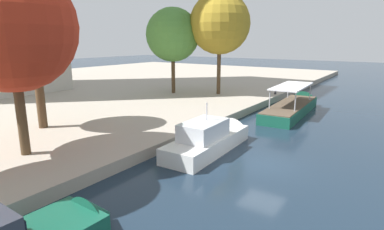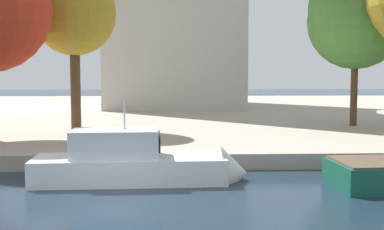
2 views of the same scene
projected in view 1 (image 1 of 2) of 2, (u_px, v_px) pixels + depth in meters
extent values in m
plane|color=#192838|center=(263.00, 165.00, 19.15)|extent=(220.00, 220.00, 0.00)
cone|color=#14513D|center=(99.00, 219.00, 12.69)|extent=(1.25, 2.38, 2.36)
cube|color=silver|center=(208.00, 147.00, 21.52)|extent=(8.02, 2.90, 1.54)
cone|color=silver|center=(235.00, 131.00, 25.11)|extent=(1.29, 2.52, 2.48)
cube|color=silver|center=(204.00, 130.00, 20.72)|extent=(3.64, 2.22, 1.14)
cube|color=black|center=(214.00, 124.00, 21.85)|extent=(1.02, 1.99, 0.69)
cylinder|color=silver|center=(207.00, 111.00, 20.78)|extent=(0.08, 0.08, 1.19)
cube|color=#14513D|center=(290.00, 112.00, 32.23)|extent=(12.07, 3.59, 1.46)
cone|color=#14513D|center=(304.00, 101.00, 37.60)|extent=(1.54, 2.73, 2.66)
cube|color=brown|center=(291.00, 104.00, 32.05)|extent=(11.83, 3.43, 0.08)
cylinder|color=#B2B2B7|center=(288.00, 90.00, 35.16)|extent=(0.10, 0.10, 1.76)
cylinder|color=#B2B2B7|center=(310.00, 92.00, 33.97)|extent=(0.10, 0.10, 1.76)
cylinder|color=#B2B2B7|center=(270.00, 99.00, 29.71)|extent=(0.10, 0.10, 1.76)
cylinder|color=#B2B2B7|center=(295.00, 102.00, 28.51)|extent=(0.10, 0.10, 1.76)
cube|color=silver|center=(292.00, 86.00, 31.62)|extent=(7.53, 3.11, 0.12)
cylinder|color=#2D2D33|center=(275.00, 92.00, 39.73)|extent=(0.25, 0.25, 0.47)
sphere|color=#2D2D33|center=(276.00, 90.00, 39.66)|extent=(0.27, 0.27, 0.27)
cylinder|color=#4C3823|center=(40.00, 92.00, 23.94)|extent=(0.65, 0.65, 5.52)
sphere|color=olive|center=(32.00, 27.00, 22.83)|extent=(5.41, 5.41, 5.41)
sphere|color=olive|center=(32.00, 38.00, 22.01)|extent=(2.69, 2.69, 2.69)
sphere|color=olive|center=(18.00, 14.00, 21.18)|extent=(2.94, 2.94, 2.94)
cylinder|color=#4C3823|center=(173.00, 74.00, 40.44)|extent=(0.48, 0.48, 4.82)
sphere|color=#4C8438|center=(173.00, 35.00, 39.31)|extent=(6.69, 6.69, 6.69)
sphere|color=#4C8438|center=(177.00, 32.00, 39.63)|extent=(3.33, 3.33, 3.33)
sphere|color=#4C8438|center=(170.00, 28.00, 37.90)|extent=(4.66, 4.66, 4.66)
cylinder|color=#4C3823|center=(21.00, 116.00, 18.27)|extent=(0.55, 0.55, 4.64)
sphere|color=#B22D19|center=(10.00, 26.00, 17.11)|extent=(7.21, 7.21, 7.21)
sphere|color=#B22D19|center=(4.00, 36.00, 15.73)|extent=(3.51, 3.51, 3.51)
cylinder|color=#4C3823|center=(219.00, 71.00, 39.41)|extent=(0.47, 0.47, 5.85)
sphere|color=olive|center=(220.00, 23.00, 38.10)|extent=(7.42, 7.42, 7.42)
sphere|color=olive|center=(220.00, 19.00, 38.36)|extent=(4.59, 4.59, 4.59)
sphere|color=olive|center=(226.00, 21.00, 39.20)|extent=(4.08, 4.08, 4.08)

